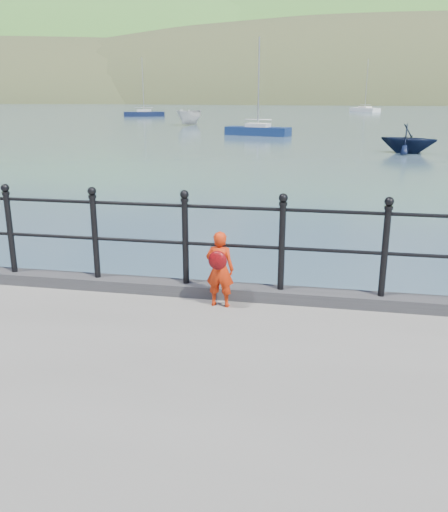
% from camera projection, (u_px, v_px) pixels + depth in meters
% --- Properties ---
extents(ground, '(600.00, 600.00, 0.00)m').
position_uv_depth(ground, '(234.00, 363.00, 7.26)').
color(ground, '#2D4251').
rests_on(ground, ground).
extents(kerb, '(60.00, 0.30, 0.15)m').
position_uv_depth(kerb, '(233.00, 291.00, 6.81)').
color(kerb, '#28282B').
rests_on(kerb, quay).
extents(railing, '(18.11, 0.11, 1.20)m').
position_uv_depth(railing, '(233.00, 234.00, 6.59)').
color(railing, black).
rests_on(railing, kerb).
extents(far_shore, '(830.00, 200.00, 156.00)m').
position_uv_depth(far_shore, '(418.00, 156.00, 231.78)').
color(far_shore, '#333A21').
rests_on(far_shore, ground).
extents(child, '(0.35, 0.31, 0.93)m').
position_uv_depth(child, '(220.00, 269.00, 6.41)').
color(child, red).
rests_on(child, quay).
extents(launch_white, '(2.60, 4.72, 1.72)m').
position_uv_depth(launch_white, '(189.00, 117.00, 59.10)').
color(launch_white, beige).
rests_on(launch_white, ground).
extents(launch_navy, '(4.10, 3.86, 1.72)m').
position_uv_depth(launch_navy, '(408.00, 139.00, 31.92)').
color(launch_navy, black).
rests_on(launch_navy, ground).
extents(sailboat_port, '(5.68, 3.11, 7.93)m').
position_uv_depth(sailboat_port, '(258.00, 131.00, 45.34)').
color(sailboat_port, '#12244F').
rests_on(sailboat_port, ground).
extents(sailboat_deep, '(5.47, 6.23, 9.44)m').
position_uv_depth(sailboat_deep, '(365.00, 110.00, 100.33)').
color(sailboat_deep, white).
rests_on(sailboat_deep, ground).
extents(sailboat_left, '(6.26, 3.88, 8.53)m').
position_uv_depth(sailboat_left, '(144.00, 114.00, 80.80)').
color(sailboat_left, black).
rests_on(sailboat_left, ground).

